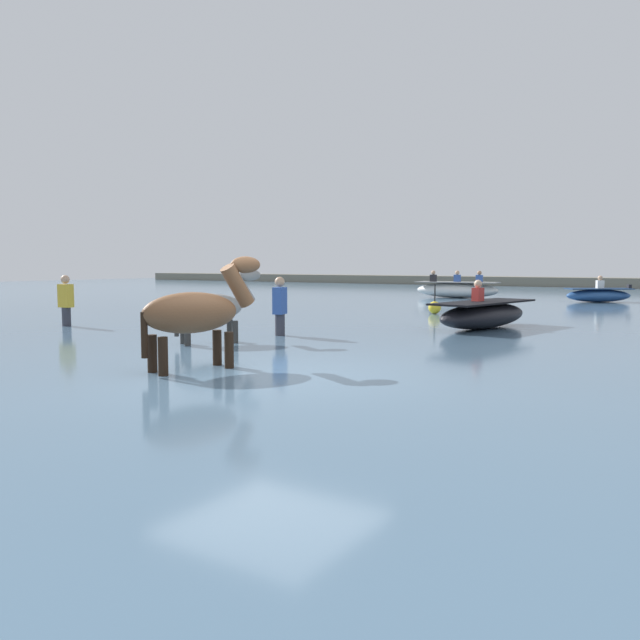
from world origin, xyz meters
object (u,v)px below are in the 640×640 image
Objects in this scene: boat_far_offshore at (483,315)px; person_wading_close at (280,315)px; horse_lead_bay at (196,316)px; person_spectator_far at (66,308)px; channel_buoy at (435,307)px; boat_distant_east at (457,290)px; horse_trailing_grey at (213,310)px; boat_near_port at (599,295)px.

person_wading_close is (-2.96, -3.69, 0.12)m from boat_far_offshore.
horse_lead_bay is at bearing -100.43° from boat_far_offshore.
channel_buoy is (5.76, 8.07, -0.23)m from person_spectator_far.
person_wading_close is at bearing 11.92° from person_spectator_far.
boat_far_offshore is (5.24, -11.99, -0.04)m from boat_distant_east.
person_spectator_far is at bearing 173.83° from horse_trailing_grey.
person_wading_close reaches higher than channel_buoy.
boat_near_port is 2.98× the size of channel_buoy.
person_spectator_far is at bearing 157.53° from horse_lead_bay.
boat_distant_east is at bearing 107.11° from channel_buoy.
channel_buoy is at bearing 86.64° from person_wading_close.
boat_distant_east is at bearing -179.73° from boat_near_port.
boat_near_port is at bearing 78.27° from horse_trailing_grey.
horse_lead_bay is at bearing -51.75° from horse_trailing_grey.
horse_lead_bay reaches higher than boat_distant_east.
person_spectator_far is 1.94× the size of channel_buoy.
channel_buoy is at bearing 54.50° from person_spectator_far.
person_spectator_far reaches higher than channel_buoy.
horse_trailing_grey is 5.11m from person_spectator_far.
horse_lead_bay reaches higher than person_spectator_far.
horse_trailing_grey is at bearing -6.17° from person_spectator_far.
person_spectator_far is (-6.89, 2.85, -0.31)m from horse_lead_bay.
horse_trailing_grey is at bearing -94.50° from channel_buoy.
boat_far_offshore is 4.06× the size of channel_buoy.
person_wading_close is (0.27, 1.68, -0.19)m from horse_trailing_grey.
boat_distant_east is 1.06× the size of boat_far_offshore.
boat_near_port is 9.24m from channel_buoy.
boat_far_offshore is at bearing 79.57° from horse_lead_bay.
person_wading_close and person_spectator_far have the same top height.
person_spectator_far reaches higher than boat_near_port.
boat_distant_east is (-2.01, 17.36, -0.26)m from horse_trailing_grey.
channel_buoy is (0.41, 6.94, -0.23)m from person_wading_close.
boat_near_port is at bearing 71.51° from channel_buoy.
person_wading_close reaches higher than boat_distant_east.
boat_near_port is 1.54× the size of person_wading_close.
boat_near_port is at bearing 78.00° from person_wading_close.
person_spectator_far is 9.92m from channel_buoy.
boat_near_port is 18.95m from person_spectator_far.
boat_near_port is 12.02m from boat_far_offshore.
boat_far_offshore is 9.60m from person_spectator_far.
boat_distant_east is at bearing 79.66° from person_spectator_far.
person_wading_close is 6.96m from channel_buoy.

